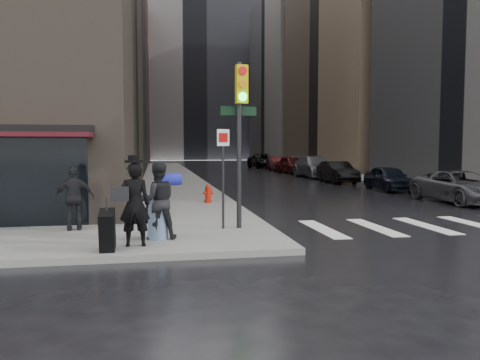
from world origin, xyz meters
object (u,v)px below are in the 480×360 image
object	(u,v)px
man_overcoat	(129,208)
parked_car_3	(315,167)
man_jeans	(157,201)
parked_car_5	(277,163)
traffic_light	(239,122)
fire_hydrant	(208,194)
parked_car_6	(264,161)
man_greycoat	(74,198)
parked_car_1	(389,178)
parked_car_4	(292,165)
parked_car_2	(337,172)
parked_car_0	(461,187)

from	to	relation	value
man_overcoat	parked_car_3	bearing A→B (deg)	-119.01
man_jeans	parked_car_5	xyz separation A→B (m)	(12.00, 34.21, -0.38)
traffic_light	parked_car_5	bearing A→B (deg)	68.10
fire_hydrant	parked_car_6	world-z (taller)	parked_car_6
man_jeans	parked_car_6	size ratio (longest dim) A/B	0.32
parked_car_5	man_greycoat	bearing A→B (deg)	-110.56
man_greycoat	parked_car_5	xyz separation A→B (m)	(14.12, 32.63, -0.31)
man_greycoat	parked_car_1	distance (m)	17.68
man_overcoat	traffic_light	distance (m)	3.88
man_overcoat	parked_car_5	distance (m)	37.20
man_overcoat	parked_car_6	bearing A→B (deg)	-108.26
traffic_light	parked_car_4	world-z (taller)	traffic_light
traffic_light	parked_car_4	xyz separation A→B (m)	(9.74, 27.54, -2.22)
parked_car_2	man_overcoat	bearing A→B (deg)	-122.94
parked_car_6	man_jeans	bearing A→B (deg)	-109.89
man_jeans	parked_car_2	xyz separation A→B (m)	(11.58, 17.49, -0.37)
man_jeans	fire_hydrant	size ratio (longest dim) A/B	2.58
fire_hydrant	parked_car_1	bearing A→B (deg)	25.31
parked_car_0	parked_car_2	xyz separation A→B (m)	(-0.92, 11.15, 0.03)
man_overcoat	parked_car_5	world-z (taller)	man_overcoat
man_jeans	parked_car_3	world-z (taller)	man_jeans
parked_car_5	parked_car_6	bearing A→B (deg)	93.54
parked_car_1	parked_car_5	bearing A→B (deg)	93.99
man_overcoat	man_jeans	bearing A→B (deg)	-128.74
parked_car_4	parked_car_6	xyz separation A→B (m)	(0.04, 11.15, 0.02)
traffic_light	parked_car_3	size ratio (longest dim) A/B	0.78
man_overcoat	parked_car_1	xyz separation A→B (m)	(12.83, 12.70, -0.34)
parked_car_3	parked_car_5	world-z (taller)	parked_car_3
man_jeans	fire_hydrant	world-z (taller)	man_jeans
traffic_light	parked_car_5	size ratio (longest dim) A/B	1.06
man_jeans	traffic_light	world-z (taller)	traffic_light
fire_hydrant	parked_car_1	size ratio (longest dim) A/B	0.18
man_overcoat	man_greycoat	xyz separation A→B (m)	(-1.51, 2.36, -0.00)
man_overcoat	man_greycoat	distance (m)	2.80
parked_car_4	parked_car_0	bearing A→B (deg)	-94.37
parked_car_5	parked_car_6	size ratio (longest dim) A/B	0.73
parked_car_4	parked_car_6	size ratio (longest dim) A/B	0.80
parked_car_3	man_overcoat	bearing A→B (deg)	-119.54
man_greycoat	parked_car_4	size ratio (longest dim) A/B	0.37
parked_car_1	parked_car_5	world-z (taller)	parked_car_5
man_overcoat	man_jeans	size ratio (longest dim) A/B	1.11
parked_car_1	fire_hydrant	bearing A→B (deg)	-151.26
man_jeans	parked_car_4	bearing A→B (deg)	-120.56
parked_car_0	man_jeans	bearing A→B (deg)	-153.28
traffic_light	parked_car_2	size ratio (longest dim) A/B	1.04
man_jeans	parked_car_5	world-z (taller)	man_jeans
fire_hydrant	parked_car_6	xyz separation A→B (m)	(9.94, 32.70, 0.32)
man_jeans	man_greycoat	bearing A→B (deg)	-44.66
fire_hydrant	parked_car_5	size ratio (longest dim) A/B	0.17
man_jeans	parked_car_5	bearing A→B (deg)	-117.35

